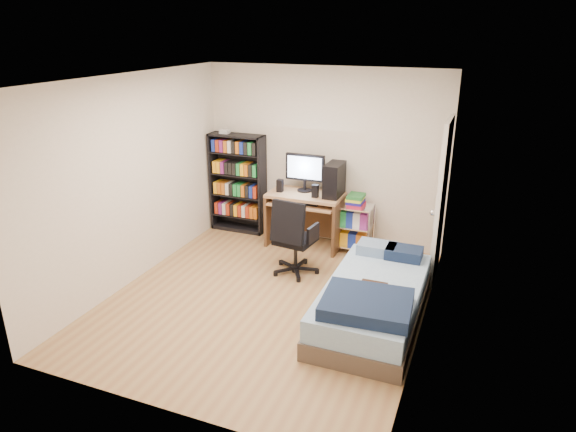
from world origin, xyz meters
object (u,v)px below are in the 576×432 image
at_px(media_shelf, 238,182).
at_px(office_chair, 294,250).
at_px(bed, 373,301).
at_px(computer_desk, 314,198).

xyz_separation_m(media_shelf, office_chair, (1.34, -1.10, -0.45)).
relative_size(office_chair, bed, 0.51).
height_order(media_shelf, computer_desk, media_shelf).
bearing_deg(bed, media_shelf, 143.82).
xyz_separation_m(computer_desk, bed, (1.27, -1.72, -0.46)).
height_order(computer_desk, office_chair, computer_desk).
relative_size(computer_desk, office_chair, 1.30).
distance_m(office_chair, bed, 1.42).
height_order(media_shelf, bed, media_shelf).
bearing_deg(office_chair, media_shelf, 147.96).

